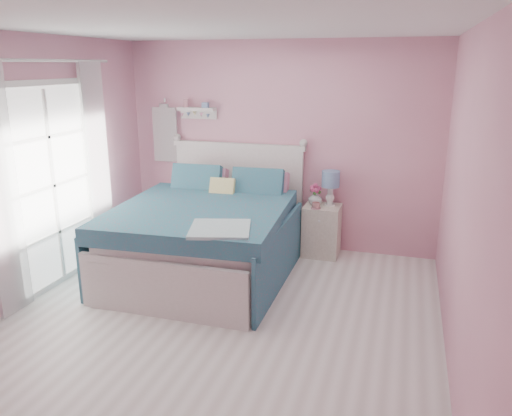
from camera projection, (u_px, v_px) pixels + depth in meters
The scene contains 13 objects.
floor at pixel (216, 323), 4.61m from camera, with size 4.50×4.50×0.00m, color beige.
room_shell at pixel (212, 154), 4.17m from camera, with size 4.50×4.50×4.50m.
bed at pixel (208, 236), 5.65m from camera, with size 1.91×2.34×1.33m.
nightstand at pixel (322, 230), 6.19m from camera, with size 0.44×0.43×0.63m.
table_lamp at pixel (331, 182), 6.05m from camera, with size 0.22×0.22×0.43m.
vase at pixel (315, 198), 6.14m from camera, with size 0.17×0.17×0.17m, color silver.
teacup at pixel (316, 205), 5.99m from camera, with size 0.10×0.10×0.08m, color tan.
roses at pixel (315, 188), 6.10m from camera, with size 0.14×0.11×0.12m.
wall_shelf at pixel (197, 110), 6.44m from camera, with size 0.50×0.15×0.25m.
hanging_dress at pixel (165, 135), 6.66m from camera, with size 0.34×0.03×0.72m, color white.
french_door at pixel (53, 186), 5.23m from camera, with size 0.04×1.32×2.16m.
curtain_near at pixel (1, 194), 4.50m from camera, with size 0.04×0.40×2.32m, color white.
curtain_far at pixel (97, 164), 5.87m from camera, with size 0.04×0.40×2.32m, color white.
Camera 1 is at (1.56, -3.84, 2.30)m, focal length 35.00 mm.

